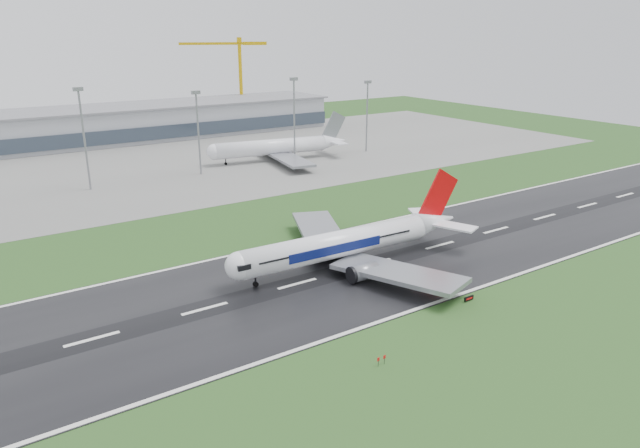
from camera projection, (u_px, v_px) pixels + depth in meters
ground at (297, 284)px, 117.43m from camera, size 520.00×520.00×0.00m
runway at (297, 284)px, 117.42m from camera, size 400.00×45.00×0.10m
apron at (121, 169)px, 215.96m from camera, size 400.00×130.00×0.08m
terminal at (81, 127)px, 260.91m from camera, size 240.00×36.00×15.00m
main_airliner at (353, 226)px, 125.06m from camera, size 61.02×58.30×17.46m
parked_airliner at (276, 139)px, 227.29m from camera, size 67.01×63.67×17.23m
tower_crane at (241, 82)px, 314.36m from camera, size 44.50×17.17×45.43m
runway_sign at (469, 299)px, 109.84m from camera, size 2.31×0.62×1.04m
floodmast_2 at (85, 142)px, 182.56m from camera, size 0.64×0.64×31.20m
floodmast_3 at (199, 135)px, 203.10m from camera, size 0.64×0.64×28.12m
floodmast_4 at (294, 122)px, 223.42m from camera, size 0.64×0.64×30.93m
floodmast_5 at (367, 118)px, 242.61m from camera, size 0.64×0.64×28.25m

